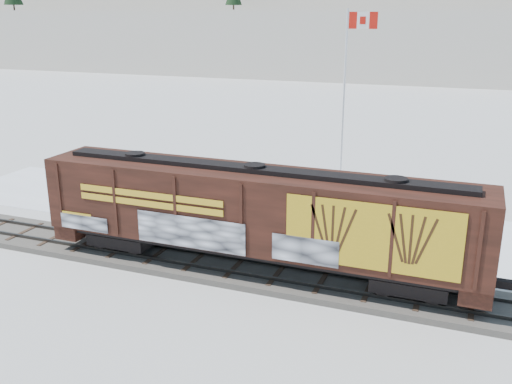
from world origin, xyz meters
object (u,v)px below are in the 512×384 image
at_px(hopper_railcar, 255,212).
at_px(car_white, 301,208).
at_px(flagpole, 344,126).
at_px(car_silver, 172,186).
at_px(car_dark, 361,210).

bearing_deg(hopper_railcar, car_white, 90.49).
relative_size(flagpole, car_white, 2.32).
bearing_deg(flagpole, car_white, -95.84).
height_order(car_silver, car_white, car_silver).
xyz_separation_m(hopper_railcar, car_dark, (3.11, 8.27, -2.19)).
bearing_deg(car_white, hopper_railcar, -173.60).
relative_size(hopper_railcar, flagpole, 1.70).
bearing_deg(car_white, flagpole, 0.08).
distance_m(flagpole, car_silver, 11.64).
relative_size(car_white, car_dark, 0.94).
height_order(flagpole, car_dark, flagpole).
relative_size(flagpole, car_silver, 2.31).
distance_m(hopper_railcar, car_dark, 9.10).
bearing_deg(flagpole, car_silver, -148.01).
distance_m(car_silver, car_white, 8.80).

